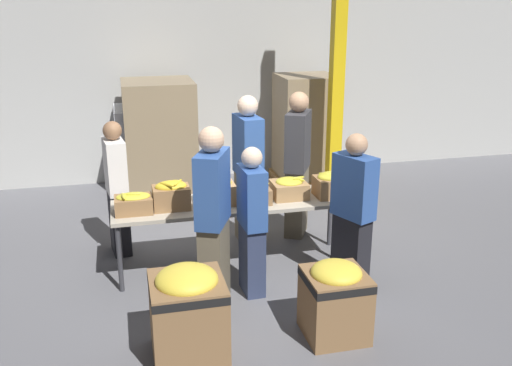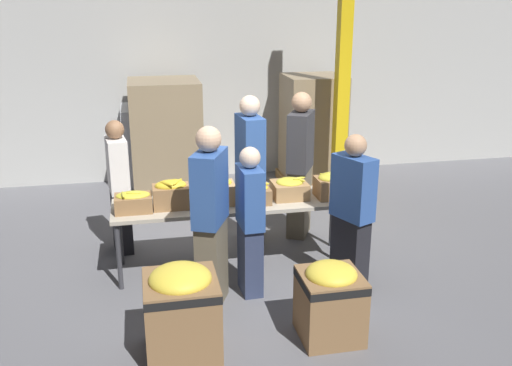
% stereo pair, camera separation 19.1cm
% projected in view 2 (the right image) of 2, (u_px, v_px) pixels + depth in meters
% --- Properties ---
extents(ground_plane, '(30.00, 30.00, 0.00)m').
position_uv_depth(ground_plane, '(234.00, 265.00, 6.35)').
color(ground_plane, slate).
extents(wall_back, '(16.00, 0.08, 4.00)m').
position_uv_depth(wall_back, '(196.00, 54.00, 8.94)').
color(wall_back, '#B7B7B2').
rests_on(wall_back, ground_plane).
extents(sorting_table, '(2.57, 0.70, 0.76)m').
position_uv_depth(sorting_table, '(234.00, 206.00, 6.13)').
color(sorting_table, '#B2A893').
rests_on(sorting_table, ground_plane).
extents(banana_box_0, '(0.38, 0.28, 0.23)m').
position_uv_depth(banana_box_0, '(133.00, 201.00, 5.81)').
color(banana_box_0, olive).
rests_on(banana_box_0, sorting_table).
extents(banana_box_1, '(0.38, 0.29, 0.31)m').
position_uv_depth(banana_box_1, '(171.00, 194.00, 5.90)').
color(banana_box_1, olive).
rests_on(banana_box_1, sorting_table).
extents(banana_box_2, '(0.38, 0.31, 0.30)m').
position_uv_depth(banana_box_2, '(217.00, 191.00, 6.02)').
color(banana_box_2, tan).
rests_on(banana_box_2, sorting_table).
extents(banana_box_3, '(0.38, 0.28, 0.23)m').
position_uv_depth(banana_box_3, '(252.00, 193.00, 6.04)').
color(banana_box_3, olive).
rests_on(banana_box_3, sorting_table).
extents(banana_box_4, '(0.38, 0.34, 0.24)m').
position_uv_depth(banana_box_4, '(290.00, 188.00, 6.21)').
color(banana_box_4, '#A37A4C').
rests_on(banana_box_4, sorting_table).
extents(banana_box_5, '(0.38, 0.31, 0.28)m').
position_uv_depth(banana_box_5, '(333.00, 185.00, 6.21)').
color(banana_box_5, olive).
rests_on(banana_box_5, sorting_table).
extents(volunteer_0, '(0.44, 0.54, 1.79)m').
position_uv_depth(volunteer_0, '(300.00, 166.00, 6.93)').
color(volunteer_0, '#6B604C').
rests_on(volunteer_0, ground_plane).
extents(volunteer_1, '(0.22, 0.41, 1.51)m').
position_uv_depth(volunteer_1, '(250.00, 222.00, 5.57)').
color(volunteer_1, '#2D3856').
rests_on(volunteer_1, ground_plane).
extents(volunteer_2, '(0.29, 0.50, 1.79)m').
position_uv_depth(volunteer_2, '(250.00, 171.00, 6.73)').
color(volunteer_2, '#6B604C').
rests_on(volunteer_2, ground_plane).
extents(volunteer_3, '(0.37, 0.48, 1.61)m').
position_uv_depth(volunteer_3, '(352.00, 214.00, 5.64)').
color(volunteer_3, black).
rests_on(volunteer_3, ground_plane).
extents(volunteer_4, '(0.41, 0.53, 1.76)m').
position_uv_depth(volunteer_4, '(211.00, 219.00, 5.33)').
color(volunteer_4, '#6B604C').
rests_on(volunteer_4, ground_plane).
extents(volunteer_5, '(0.27, 0.44, 1.56)m').
position_uv_depth(volunteer_5, '(119.00, 188.00, 6.50)').
color(volunteer_5, black).
rests_on(volunteer_5, ground_plane).
extents(donation_bin_0, '(0.60, 0.60, 0.80)m').
position_uv_depth(donation_bin_0, '(182.00, 309.00, 4.66)').
color(donation_bin_0, olive).
rests_on(donation_bin_0, ground_plane).
extents(donation_bin_1, '(0.52, 0.52, 0.70)m').
position_uv_depth(donation_bin_1, '(330.00, 299.00, 4.92)').
color(donation_bin_1, olive).
rests_on(donation_bin_1, ground_plane).
extents(support_pillar, '(0.18, 0.18, 4.00)m').
position_uv_depth(support_pillar, '(343.00, 62.00, 7.82)').
color(support_pillar, yellow).
rests_on(support_pillar, ground_plane).
extents(pallet_stack_0, '(0.95, 0.95, 1.72)m').
position_uv_depth(pallet_stack_0, '(312.00, 131.00, 8.92)').
color(pallet_stack_0, olive).
rests_on(pallet_stack_0, ground_plane).
extents(pallet_stack_1, '(1.10, 1.10, 1.71)m').
position_uv_depth(pallet_stack_1, '(166.00, 139.00, 8.45)').
color(pallet_stack_1, olive).
rests_on(pallet_stack_1, ground_plane).
extents(pallet_stack_2, '(0.91, 0.91, 1.30)m').
position_uv_depth(pallet_stack_2, '(152.00, 149.00, 8.68)').
color(pallet_stack_2, olive).
rests_on(pallet_stack_2, ground_plane).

